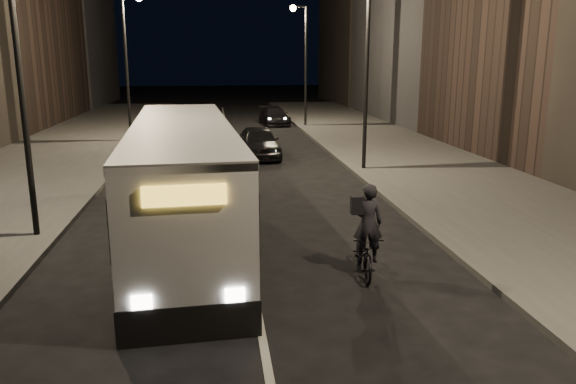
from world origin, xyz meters
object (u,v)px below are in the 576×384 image
object	(u,v)px
streetlight_right_far	(302,49)
car_mid	(205,127)
cyclist_on_bicycle	(365,245)
streetlight_left_near	(27,35)
streetlight_left_far	(130,48)
car_far	(274,116)
city_bus	(183,177)
streetlight_right_mid	(361,44)
car_near	(259,142)

from	to	relation	value
streetlight_right_far	car_mid	size ratio (longest dim) A/B	2.20
cyclist_on_bicycle	car_mid	bearing A→B (deg)	105.04
streetlight_left_near	car_mid	bearing A→B (deg)	78.81
streetlight_left_far	car_mid	bearing A→B (deg)	26.81
car_far	streetlight_left_near	bearing A→B (deg)	-114.47
streetlight_left_far	city_bus	xyz separation A→B (m)	(3.73, -18.41, -3.64)
streetlight_right_mid	car_far	world-z (taller)	streetlight_right_mid
car_mid	streetlight_right_far	bearing A→B (deg)	-149.26
streetlight_left_far	car_mid	xyz separation A→B (m)	(3.96, 2.00, -4.75)
streetlight_right_far	streetlight_left_near	size ratio (longest dim) A/B	1.00
cyclist_on_bicycle	city_bus	bearing A→B (deg)	148.21
streetlight_left_near	city_bus	bearing A→B (deg)	-6.34
car_mid	car_far	xyz separation A→B (m)	(4.98, 5.95, 0.02)
car_far	streetlight_left_far	bearing A→B (deg)	-143.81
cyclist_on_bicycle	car_far	bearing A→B (deg)	93.55
cyclist_on_bicycle	car_far	distance (m)	29.56
city_bus	streetlight_right_far	bearing A→B (deg)	70.68
streetlight_right_far	car_near	bearing A→B (deg)	-108.43
streetlight_right_mid	city_bus	size ratio (longest dim) A/B	0.68
car_far	car_mid	bearing A→B (deg)	-135.38
streetlight_right_mid	car_mid	distance (m)	14.55
car_far	streetlight_right_mid	bearing A→B (deg)	-89.96
streetlight_left_far	city_bus	bearing A→B (deg)	-78.54
streetlight_left_far	streetlight_left_near	bearing A→B (deg)	-90.00
streetlight_left_far	cyclist_on_bicycle	bearing A→B (deg)	-69.93
streetlight_left_near	cyclist_on_bicycle	distance (m)	9.83
car_near	streetlight_left_far	bearing A→B (deg)	136.28
streetlight_right_mid	streetlight_left_far	distance (m)	14.62
city_bus	car_near	world-z (taller)	city_bus
streetlight_left_far	car_near	world-z (taller)	streetlight_left_far
streetlight_right_mid	car_far	size ratio (longest dim) A/B	1.86
car_near	city_bus	bearing A→B (deg)	-105.95
streetlight_left_near	car_mid	world-z (taller)	streetlight_left_near
streetlight_left_near	cyclist_on_bicycle	xyz separation A→B (m)	(7.89, -3.59, -4.64)
streetlight_left_far	cyclist_on_bicycle	distance (m)	23.45
car_far	city_bus	bearing A→B (deg)	-106.63
streetlight_left_far	car_mid	world-z (taller)	streetlight_left_far
city_bus	car_far	xyz separation A→B (m)	(5.20, 26.36, -1.09)
streetlight_left_near	streetlight_left_far	size ratio (longest dim) A/B	1.00
car_mid	car_far	size ratio (longest dim) A/B	0.85
streetlight_left_far	car_far	distance (m)	12.86
streetlight_left_near	cyclist_on_bicycle	bearing A→B (deg)	-24.45
streetlight_left_near	car_far	world-z (taller)	streetlight_left_near
car_near	car_far	world-z (taller)	car_near
streetlight_right_far	car_far	bearing A→B (deg)	131.62
streetlight_left_near	car_near	distance (m)	14.61
streetlight_left_far	car_mid	size ratio (longest dim) A/B	2.20
cyclist_on_bicycle	car_near	size ratio (longest dim) A/B	0.48
car_mid	streetlight_left_near	bearing A→B (deg)	78.74
streetlight_right_mid	car_mid	bearing A→B (deg)	119.21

